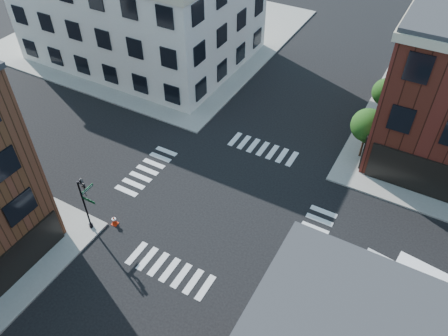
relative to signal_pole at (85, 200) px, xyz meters
The scene contains 8 objects.
ground 9.90m from the signal_pole, 44.81° to the left, with size 120.00×120.00×0.00m, color black.
sidewalk_nw 31.27m from the signal_pole, 117.29° to the left, with size 30.00×30.00×0.15m, color gray.
building_nw 25.92m from the signal_pole, 118.43° to the left, with size 22.00×16.00×11.00m, color silver.
tree_near 21.94m from the signal_pole, 49.38° to the left, with size 2.69×2.69×4.49m.
tree_far 26.78m from the signal_pole, 57.77° to the left, with size 2.43×2.43×4.07m.
signal_pole is the anchor object (origin of this frame).
box_truck 21.57m from the signal_pole, 11.11° to the left, with size 7.63×3.15×3.37m.
traffic_cone 2.88m from the signal_pole, 41.61° to the left, with size 0.45×0.45×0.79m.
Camera 1 is at (11.07, -19.55, 24.02)m, focal length 35.00 mm.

